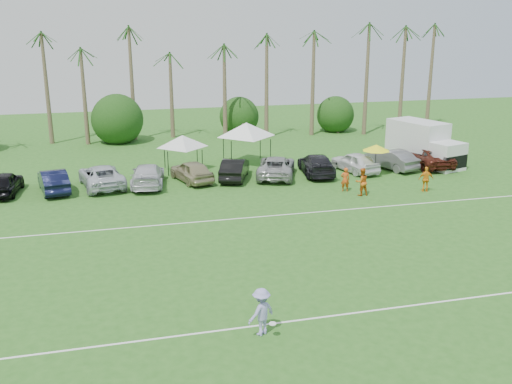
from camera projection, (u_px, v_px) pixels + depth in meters
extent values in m
plane|color=#2A5F1C|center=(326.00, 347.00, 19.53)|extent=(120.00, 120.00, 0.00)
cube|color=white|center=(307.00, 319.00, 21.39)|extent=(80.00, 0.10, 0.01)
cube|color=white|center=(237.00, 219.00, 32.55)|extent=(80.00, 0.10, 0.01)
cone|color=brown|center=(46.00, 91.00, 50.59)|extent=(0.44, 0.44, 10.00)
cone|color=brown|center=(92.00, 85.00, 51.41)|extent=(0.44, 0.44, 11.00)
cone|color=brown|center=(138.00, 100.00, 52.78)|extent=(0.44, 0.44, 8.00)
cone|color=brown|center=(181.00, 93.00, 53.60)|extent=(0.44, 0.44, 9.00)
cone|color=brown|center=(223.00, 87.00, 54.41)|extent=(0.44, 0.44, 10.00)
cone|color=brown|center=(263.00, 80.00, 55.23)|extent=(0.44, 0.44, 11.00)
cone|color=brown|center=(311.00, 95.00, 56.84)|extent=(0.44, 0.44, 8.00)
cone|color=brown|center=(358.00, 88.00, 57.90)|extent=(0.44, 0.44, 9.00)
cone|color=brown|center=(403.00, 82.00, 58.95)|extent=(0.44, 0.44, 10.00)
cone|color=brown|center=(438.00, 76.00, 59.77)|extent=(0.44, 0.44, 11.00)
cylinder|color=brown|center=(118.00, 134.00, 54.16)|extent=(0.30, 0.30, 1.40)
sphere|color=#143A10|center=(118.00, 123.00, 53.85)|extent=(4.00, 4.00, 4.00)
cylinder|color=brown|center=(241.00, 129.00, 57.03)|extent=(0.30, 0.30, 1.40)
sphere|color=#143A10|center=(241.00, 118.00, 56.72)|extent=(4.00, 4.00, 4.00)
cylinder|color=brown|center=(334.00, 124.00, 59.42)|extent=(0.30, 0.30, 1.40)
sphere|color=#143A10|center=(335.00, 114.00, 59.11)|extent=(4.00, 4.00, 4.00)
imported|color=#CE4E16|center=(345.00, 179.00, 37.74)|extent=(0.67, 0.53, 1.62)
imported|color=#CA5F16|center=(362.00, 182.00, 36.79)|extent=(0.92, 0.74, 1.82)
imported|color=orange|center=(426.00, 179.00, 37.67)|extent=(1.06, 0.65, 1.68)
cube|color=silver|center=(417.00, 137.00, 45.69)|extent=(3.71, 5.14, 2.51)
cube|color=silver|center=(448.00, 156.00, 43.32)|extent=(2.72, 2.38, 2.11)
cube|color=black|center=(455.00, 162.00, 42.79)|extent=(2.30, 0.94, 1.00)
cube|color=#E5590C|center=(428.00, 141.00, 46.43)|extent=(0.47, 1.55, 0.90)
cylinder|color=black|center=(436.00, 165.00, 43.16)|extent=(0.54, 0.95, 0.90)
cylinder|color=black|center=(454.00, 162.00, 44.15)|extent=(0.54, 0.95, 0.90)
cylinder|color=black|center=(396.00, 155.00, 46.64)|extent=(0.54, 0.95, 0.90)
cylinder|color=black|center=(414.00, 152.00, 47.62)|extent=(0.54, 0.95, 0.90)
cylinder|color=black|center=(168.00, 164.00, 41.64)|extent=(0.06, 0.06, 1.82)
cylinder|color=black|center=(202.00, 162.00, 42.24)|extent=(0.06, 0.06, 1.82)
cylinder|color=black|center=(165.00, 156.00, 43.99)|extent=(0.06, 0.06, 1.82)
cylinder|color=black|center=(197.00, 154.00, 44.60)|extent=(0.06, 0.06, 1.82)
pyramid|color=silver|center=(182.00, 135.00, 42.61)|extent=(3.93, 3.93, 0.91)
cylinder|color=black|center=(231.00, 155.00, 43.46)|extent=(0.06, 0.06, 2.20)
cylinder|color=black|center=(270.00, 153.00, 44.21)|extent=(0.06, 0.06, 2.20)
cylinder|color=black|center=(223.00, 147.00, 46.35)|extent=(0.06, 0.06, 2.20)
cylinder|color=black|center=(260.00, 145.00, 47.09)|extent=(0.06, 0.06, 2.20)
pyramid|color=white|center=(246.00, 123.00, 44.66)|extent=(4.76, 4.76, 1.10)
cylinder|color=black|center=(375.00, 161.00, 41.93)|extent=(0.05, 0.05, 2.03)
cone|color=yellow|center=(376.00, 148.00, 41.64)|extent=(2.03, 2.03, 0.46)
imported|color=#9B97D6|center=(261.00, 312.00, 20.13)|extent=(1.31, 1.12, 1.76)
cylinder|color=white|center=(273.00, 324.00, 19.98)|extent=(0.27, 0.27, 0.03)
imported|color=black|center=(4.00, 183.00, 37.07)|extent=(2.16, 4.59, 1.52)
imported|color=black|center=(53.00, 181.00, 37.65)|extent=(2.51, 4.84, 1.52)
imported|color=silver|center=(101.00, 176.00, 38.80)|extent=(3.44, 5.82, 1.52)
imported|color=silver|center=(148.00, 175.00, 39.08)|extent=(2.78, 5.46, 1.52)
imported|color=#9A9269|center=(192.00, 171.00, 40.14)|extent=(2.98, 4.78, 1.52)
imported|color=black|center=(235.00, 169.00, 40.77)|extent=(3.12, 4.88, 1.52)
imported|color=#9D9D9D|center=(276.00, 167.00, 41.40)|extent=(4.24, 6.00, 1.52)
imported|color=black|center=(316.00, 164.00, 42.07)|extent=(2.85, 5.48, 1.52)
imported|color=white|center=(355.00, 162.00, 42.80)|extent=(2.73, 4.74, 1.52)
imported|color=slate|center=(391.00, 159.00, 43.73)|extent=(2.90, 4.88, 1.52)
imported|color=#4F1D13|center=(427.00, 157.00, 44.48)|extent=(2.83, 5.60, 1.52)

